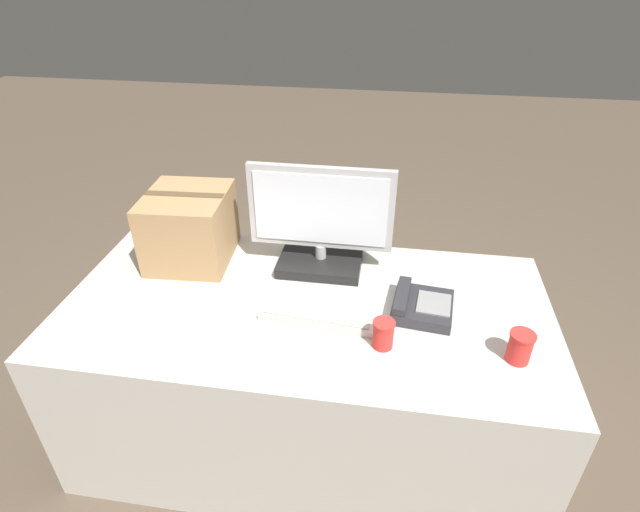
{
  "coord_description": "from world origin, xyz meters",
  "views": [
    {
      "loc": [
        0.28,
        -1.44,
        1.85
      ],
      "look_at": [
        0.04,
        0.1,
        0.86
      ],
      "focal_mm": 28.0,
      "sensor_mm": 36.0,
      "label": 1
    }
  ],
  "objects_px": {
    "monitor": "(321,228)",
    "spoon": "(148,364)",
    "sticky_note_pad": "(160,321)",
    "keyboard": "(319,312)",
    "cardboard_box": "(190,227)",
    "desk_phone": "(420,305)",
    "paper_cup_right": "(520,347)",
    "paper_cup_left": "(383,334)"
  },
  "relations": [
    {
      "from": "monitor",
      "to": "spoon",
      "type": "height_order",
      "value": "monitor"
    },
    {
      "from": "spoon",
      "to": "sticky_note_pad",
      "type": "distance_m",
      "value": 0.21
    },
    {
      "from": "keyboard",
      "to": "cardboard_box",
      "type": "xyz_separation_m",
      "value": [
        -0.59,
        0.3,
        0.13
      ]
    },
    {
      "from": "monitor",
      "to": "desk_phone",
      "type": "xyz_separation_m",
      "value": [
        0.4,
        -0.24,
        -0.15
      ]
    },
    {
      "from": "keyboard",
      "to": "paper_cup_right",
      "type": "height_order",
      "value": "paper_cup_right"
    },
    {
      "from": "sticky_note_pad",
      "to": "keyboard",
      "type": "bearing_deg",
      "value": 12.32
    },
    {
      "from": "keyboard",
      "to": "monitor",
      "type": "bearing_deg",
      "value": 103.26
    },
    {
      "from": "paper_cup_left",
      "to": "paper_cup_right",
      "type": "bearing_deg",
      "value": 0.05
    },
    {
      "from": "cardboard_box",
      "to": "desk_phone",
      "type": "bearing_deg",
      "value": -13.44
    },
    {
      "from": "desk_phone",
      "to": "paper_cup_right",
      "type": "height_order",
      "value": "paper_cup_right"
    },
    {
      "from": "monitor",
      "to": "paper_cup_right",
      "type": "relative_size",
      "value": 5.27
    },
    {
      "from": "sticky_note_pad",
      "to": "monitor",
      "type": "bearing_deg",
      "value": 40.91
    },
    {
      "from": "paper_cup_right",
      "to": "cardboard_box",
      "type": "distance_m",
      "value": 1.32
    },
    {
      "from": "monitor",
      "to": "paper_cup_left",
      "type": "bearing_deg",
      "value": -58.19
    },
    {
      "from": "desk_phone",
      "to": "cardboard_box",
      "type": "height_order",
      "value": "cardboard_box"
    },
    {
      "from": "cardboard_box",
      "to": "monitor",
      "type": "bearing_deg",
      "value": 1.54
    },
    {
      "from": "spoon",
      "to": "cardboard_box",
      "type": "relative_size",
      "value": 0.36
    },
    {
      "from": "monitor",
      "to": "sticky_note_pad",
      "type": "height_order",
      "value": "monitor"
    },
    {
      "from": "desk_phone",
      "to": "cardboard_box",
      "type": "relative_size",
      "value": 0.65
    },
    {
      "from": "desk_phone",
      "to": "sticky_note_pad",
      "type": "xyz_separation_m",
      "value": [
        -0.91,
        -0.2,
        -0.02
      ]
    },
    {
      "from": "paper_cup_right",
      "to": "spoon",
      "type": "relative_size",
      "value": 0.82
    },
    {
      "from": "keyboard",
      "to": "paper_cup_left",
      "type": "bearing_deg",
      "value": -22.82
    },
    {
      "from": "cardboard_box",
      "to": "sticky_note_pad",
      "type": "distance_m",
      "value": 0.45
    },
    {
      "from": "monitor",
      "to": "paper_cup_right",
      "type": "xyz_separation_m",
      "value": [
        0.71,
        -0.44,
        -0.12
      ]
    },
    {
      "from": "keyboard",
      "to": "sticky_note_pad",
      "type": "bearing_deg",
      "value": -162.22
    },
    {
      "from": "sticky_note_pad",
      "to": "cardboard_box",
      "type": "bearing_deg",
      "value": 94.72
    },
    {
      "from": "monitor",
      "to": "desk_phone",
      "type": "relative_size",
      "value": 2.36
    },
    {
      "from": "spoon",
      "to": "cardboard_box",
      "type": "bearing_deg",
      "value": -137.81
    },
    {
      "from": "monitor",
      "to": "paper_cup_right",
      "type": "bearing_deg",
      "value": -32.15
    },
    {
      "from": "desk_phone",
      "to": "cardboard_box",
      "type": "distance_m",
      "value": 0.98
    },
    {
      "from": "paper_cup_right",
      "to": "spoon",
      "type": "xyz_separation_m",
      "value": [
        -1.16,
        -0.2,
        -0.05
      ]
    },
    {
      "from": "keyboard",
      "to": "desk_phone",
      "type": "xyz_separation_m",
      "value": [
        0.36,
        0.08,
        0.01
      ]
    },
    {
      "from": "monitor",
      "to": "keyboard",
      "type": "distance_m",
      "value": 0.36
    },
    {
      "from": "spoon",
      "to": "cardboard_box",
      "type": "xyz_separation_m",
      "value": [
        -0.08,
        0.63,
        0.14
      ]
    },
    {
      "from": "keyboard",
      "to": "spoon",
      "type": "height_order",
      "value": "keyboard"
    },
    {
      "from": "cardboard_box",
      "to": "keyboard",
      "type": "bearing_deg",
      "value": -27.46
    },
    {
      "from": "desk_phone",
      "to": "spoon",
      "type": "height_order",
      "value": "desk_phone"
    },
    {
      "from": "keyboard",
      "to": "paper_cup_right",
      "type": "relative_size",
      "value": 3.94
    },
    {
      "from": "sticky_note_pad",
      "to": "spoon",
      "type": "bearing_deg",
      "value": -76.37
    },
    {
      "from": "paper_cup_left",
      "to": "paper_cup_right",
      "type": "relative_size",
      "value": 0.94
    },
    {
      "from": "keyboard",
      "to": "sticky_note_pad",
      "type": "height_order",
      "value": "keyboard"
    },
    {
      "from": "keyboard",
      "to": "spoon",
      "type": "distance_m",
      "value": 0.6
    }
  ]
}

